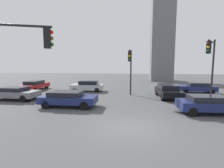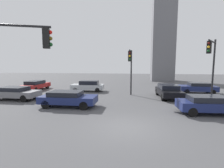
# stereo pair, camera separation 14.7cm
# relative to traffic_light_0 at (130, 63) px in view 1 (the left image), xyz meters

# --- Properties ---
(ground_plane) EXTENTS (109.65, 109.65, 0.00)m
(ground_plane) POSITION_rel_traffic_light_0_xyz_m (0.17, -8.58, -3.66)
(ground_plane) COLOR #4C4C4F
(traffic_light_0) EXTENTS (0.33, 3.56, 5.13)m
(traffic_light_0) POSITION_rel_traffic_light_0_xyz_m (0.00, 0.00, 0.00)
(traffic_light_0) COLOR black
(traffic_light_0) RESTS_ON ground_plane
(traffic_light_1) EXTENTS (1.55, 2.27, 5.77)m
(traffic_light_1) POSITION_rel_traffic_light_0_xyz_m (7.02, -2.04, 0.35)
(traffic_light_1) COLOR black
(traffic_light_1) RESTS_ON ground_plane
(traffic_light_2) EXTENTS (3.67, 1.57, 5.70)m
(traffic_light_2) POSITION_rel_traffic_light_0_xyz_m (-5.60, -10.31, 0.38)
(traffic_light_2) COLOR black
(traffic_light_2) RESTS_ON ground_plane
(car_0) EXTENTS (4.32, 2.08, 1.41)m
(car_0) POSITION_rel_traffic_light_0_xyz_m (-5.68, 3.37, -2.92)
(car_0) COLOR #ADB2B7
(car_0) RESTS_ON ground_plane
(car_2) EXTENTS (4.45, 2.08, 1.31)m
(car_2) POSITION_rel_traffic_light_0_xyz_m (5.81, -5.09, -2.95)
(car_2) COLOR navy
(car_2) RESTS_ON ground_plane
(car_3) EXTENTS (4.68, 2.02, 1.30)m
(car_3) POSITION_rel_traffic_light_0_xyz_m (-5.04, -4.62, -2.94)
(car_3) COLOR navy
(car_3) RESTS_ON ground_plane
(car_4) EXTENTS (4.51, 2.07, 1.29)m
(car_4) POSITION_rel_traffic_light_0_xyz_m (-11.40, -2.75, -2.95)
(car_4) COLOR slate
(car_4) RESTS_ON ground_plane
(car_5) EXTENTS (2.30, 4.56, 1.39)m
(car_5) POSITION_rel_traffic_light_0_xyz_m (4.03, 0.49, -2.91)
(car_5) COLOR black
(car_5) RESTS_ON ground_plane
(car_6) EXTENTS (4.29, 2.03, 1.31)m
(car_6) POSITION_rel_traffic_light_0_xyz_m (8.17, 3.94, -2.95)
(car_6) COLOR navy
(car_6) RESTS_ON ground_plane
(car_8) EXTENTS (1.89, 4.52, 1.32)m
(car_8) POSITION_rel_traffic_light_0_xyz_m (-13.11, 3.31, -2.95)
(car_8) COLOR maroon
(car_8) RESTS_ON ground_plane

